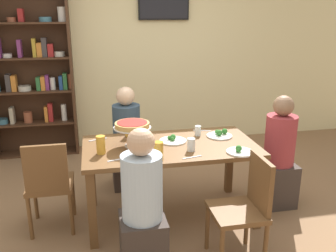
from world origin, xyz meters
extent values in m
plane|color=#846042|center=(0.00, 0.00, 0.00)|extent=(12.00, 12.00, 0.00)
cube|color=beige|center=(0.00, 2.20, 1.40)|extent=(8.00, 0.12, 2.80)
cube|color=brown|center=(0.00, 0.00, 0.72)|extent=(1.59, 0.85, 0.04)
cube|color=brown|center=(-0.74, -0.36, 0.35)|extent=(0.07, 0.07, 0.70)
cube|color=brown|center=(0.74, -0.36, 0.35)|extent=(0.07, 0.07, 0.70)
cube|color=brown|center=(-0.74, 0.36, 0.35)|extent=(0.07, 0.07, 0.70)
cube|color=brown|center=(0.74, 0.36, 0.35)|extent=(0.07, 0.07, 0.70)
cube|color=#422819|center=(-0.93, 1.98, 1.10)|extent=(0.03, 0.30, 2.20)
cube|color=#422819|center=(-1.47, 2.12, 1.10)|extent=(1.10, 0.02, 2.20)
cube|color=#422819|center=(-1.47, 1.98, 0.01)|extent=(1.04, 0.28, 0.02)
cube|color=#422819|center=(-1.47, 1.98, 0.45)|extent=(1.04, 0.28, 0.02)
cube|color=#422819|center=(-1.47, 1.98, 0.89)|extent=(1.04, 0.28, 0.02)
cube|color=#422819|center=(-1.47, 1.98, 1.33)|extent=(1.04, 0.28, 0.02)
cube|color=#422819|center=(-1.47, 1.98, 1.77)|extent=(1.04, 0.28, 0.02)
cylinder|color=#3D7084|center=(-1.89, 1.98, 0.50)|extent=(0.15, 0.15, 0.07)
cube|color=#B2A88E|center=(-1.76, 1.98, 0.57)|extent=(0.05, 0.13, 0.22)
cylinder|color=brown|center=(-1.56, 1.98, 0.54)|extent=(0.11, 0.11, 0.15)
cube|color=orange|center=(-1.32, 1.98, 0.57)|extent=(0.04, 0.13, 0.21)
cube|color=maroon|center=(-1.26, 1.98, 0.59)|extent=(0.06, 0.10, 0.25)
cylinder|color=silver|center=(-1.08, 1.98, 0.58)|extent=(0.07, 0.07, 0.23)
cube|color=#3D3838|center=(-1.75, 1.98, 1.02)|extent=(0.06, 0.13, 0.23)
cube|color=orange|center=(-1.68, 1.98, 1.01)|extent=(0.06, 0.13, 0.21)
cylinder|color=beige|center=(-1.56, 1.98, 0.94)|extent=(0.17, 0.17, 0.06)
cube|color=#2D6B38|center=(-1.38, 1.98, 0.99)|extent=(0.05, 0.13, 0.17)
cube|color=orange|center=(-1.32, 1.98, 0.99)|extent=(0.05, 0.13, 0.18)
cube|color=#7A3370|center=(-1.26, 1.98, 1.00)|extent=(0.04, 0.11, 0.20)
cylinder|color=silver|center=(-1.20, 1.98, 0.99)|extent=(0.07, 0.07, 0.16)
cube|color=navy|center=(-1.09, 1.98, 0.99)|extent=(0.05, 0.13, 0.18)
cube|color=#2D6B38|center=(-1.03, 1.98, 1.01)|extent=(0.05, 0.13, 0.22)
cylinder|color=brown|center=(-0.96, 1.98, 1.01)|extent=(0.08, 0.08, 0.20)
cylinder|color=silver|center=(-1.72, 1.98, 1.37)|extent=(0.12, 0.12, 0.05)
cube|color=#7A3370|center=(-1.56, 1.98, 1.46)|extent=(0.05, 0.13, 0.22)
cube|color=#B7932D|center=(-1.38, 1.98, 1.46)|extent=(0.04, 0.13, 0.24)
cube|color=orange|center=(-1.32, 1.98, 1.43)|extent=(0.06, 0.13, 0.18)
cube|color=#3D3838|center=(-1.25, 1.98, 1.47)|extent=(0.06, 0.13, 0.24)
cube|color=maroon|center=(-1.18, 1.98, 1.43)|extent=(0.07, 0.13, 0.16)
cylinder|color=beige|center=(-1.08, 1.98, 1.37)|extent=(0.13, 0.13, 0.06)
cylinder|color=brown|center=(-1.62, 1.98, 1.81)|extent=(0.11, 0.11, 0.06)
cube|color=maroon|center=(-1.50, 1.98, 1.86)|extent=(0.06, 0.13, 0.16)
cylinder|color=#3D7084|center=(-1.21, 1.98, 1.81)|extent=(0.16, 0.16, 0.06)
cylinder|color=silver|center=(-0.99, 1.98, 1.88)|extent=(0.12, 0.12, 0.18)
cube|color=black|center=(0.35, 2.11, 2.01)|extent=(0.71, 0.05, 0.44)
cube|color=black|center=(0.35, 2.08, 2.01)|extent=(0.67, 0.01, 0.40)
cube|color=#382D28|center=(-0.36, -0.72, 0.23)|extent=(0.34, 0.34, 0.45)
cylinder|color=silver|center=(-0.36, -0.72, 0.70)|extent=(0.30, 0.30, 0.50)
sphere|color=tan|center=(-0.36, -0.72, 1.05)|extent=(0.20, 0.20, 0.20)
cube|color=#382D28|center=(1.12, 0.01, 0.23)|extent=(0.34, 0.34, 0.45)
cylinder|color=#993338|center=(1.12, 0.01, 0.70)|extent=(0.30, 0.30, 0.50)
sphere|color=#846047|center=(1.12, 0.01, 1.05)|extent=(0.20, 0.20, 0.20)
cube|color=#382D28|center=(-0.33, 0.74, 0.23)|extent=(0.34, 0.34, 0.45)
cylinder|color=#33475B|center=(-0.33, 0.74, 0.70)|extent=(0.30, 0.30, 0.50)
sphere|color=beige|center=(-0.33, 0.74, 1.05)|extent=(0.20, 0.20, 0.20)
cube|color=brown|center=(-1.10, 0.04, 0.43)|extent=(0.40, 0.40, 0.04)
cube|color=brown|center=(-1.10, -0.14, 0.66)|extent=(0.36, 0.04, 0.42)
cylinder|color=brown|center=(-1.27, 0.21, 0.21)|extent=(0.04, 0.04, 0.41)
cylinder|color=brown|center=(-0.92, 0.21, 0.21)|extent=(0.04, 0.04, 0.41)
cylinder|color=brown|center=(-1.27, -0.14, 0.21)|extent=(0.04, 0.04, 0.41)
cylinder|color=brown|center=(-0.92, -0.14, 0.21)|extent=(0.04, 0.04, 0.41)
cube|color=brown|center=(0.37, -0.75, 0.43)|extent=(0.40, 0.40, 0.04)
cube|color=brown|center=(0.55, -0.75, 0.66)|extent=(0.04, 0.36, 0.42)
cylinder|color=brown|center=(0.19, -0.58, 0.21)|extent=(0.04, 0.04, 0.41)
cylinder|color=brown|center=(0.54, -0.93, 0.21)|extent=(0.04, 0.04, 0.41)
cylinder|color=brown|center=(0.54, -0.58, 0.21)|extent=(0.04, 0.04, 0.41)
cylinder|color=silver|center=(-0.34, 0.03, 0.75)|extent=(0.15, 0.15, 0.01)
cylinder|color=silver|center=(-0.34, 0.03, 0.83)|extent=(0.03, 0.03, 0.16)
cylinder|color=silver|center=(-0.34, 0.03, 0.92)|extent=(0.34, 0.34, 0.01)
cylinder|color=tan|center=(-0.34, 0.03, 0.94)|extent=(0.31, 0.31, 0.04)
cylinder|color=maroon|center=(-0.34, 0.03, 0.97)|extent=(0.27, 0.27, 0.00)
cylinder|color=white|center=(0.04, 0.08, 0.75)|extent=(0.26, 0.26, 0.01)
sphere|color=#2D7028|center=(0.05, 0.09, 0.78)|extent=(0.05, 0.05, 0.05)
sphere|color=#2D7028|center=(0.01, 0.10, 0.77)|extent=(0.04, 0.04, 0.04)
sphere|color=#2D7028|center=(0.03, 0.06, 0.77)|extent=(0.04, 0.04, 0.04)
cylinder|color=white|center=(0.55, -0.32, 0.75)|extent=(0.24, 0.24, 0.01)
sphere|color=#2D7028|center=(0.54, -0.32, 0.78)|extent=(0.06, 0.06, 0.06)
sphere|color=#2D7028|center=(0.53, -0.34, 0.77)|extent=(0.04, 0.04, 0.04)
cylinder|color=white|center=(0.52, 0.13, 0.75)|extent=(0.25, 0.25, 0.01)
sphere|color=#2D7028|center=(0.51, 0.17, 0.78)|extent=(0.04, 0.04, 0.04)
sphere|color=#2D7028|center=(0.51, 0.11, 0.78)|extent=(0.06, 0.06, 0.06)
sphere|color=#2D7028|center=(0.58, 0.15, 0.78)|extent=(0.06, 0.06, 0.06)
cylinder|color=gold|center=(-0.63, -0.09, 0.82)|extent=(0.08, 0.08, 0.16)
cylinder|color=gold|center=(-0.17, -0.34, 0.82)|extent=(0.08, 0.08, 0.16)
cylinder|color=gold|center=(-0.35, 0.32, 0.82)|extent=(0.07, 0.07, 0.15)
cylinder|color=white|center=(0.32, 0.20, 0.79)|extent=(0.06, 0.06, 0.10)
cylinder|color=white|center=(0.15, -0.19, 0.80)|extent=(0.07, 0.07, 0.11)
cylinder|color=white|center=(-0.20, 0.33, 0.80)|extent=(0.07, 0.07, 0.12)
cube|color=silver|center=(-0.65, 0.27, 0.74)|extent=(0.18, 0.07, 0.00)
cube|color=silver|center=(-0.50, -0.27, 0.74)|extent=(0.18, 0.06, 0.00)
cube|color=silver|center=(0.12, -0.34, 0.74)|extent=(0.18, 0.05, 0.00)
cube|color=silver|center=(0.41, 0.34, 0.74)|extent=(0.18, 0.07, 0.00)
camera|label=1|loc=(-0.66, -3.11, 1.93)|focal=39.30mm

